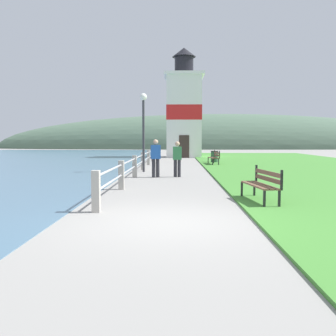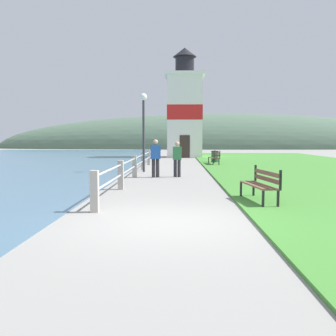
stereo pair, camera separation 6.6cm
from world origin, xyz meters
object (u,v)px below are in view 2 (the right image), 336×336
Objects in this scene: park_bench_near at (261,183)px; trash_bin at (215,157)px; park_bench_midway at (215,157)px; person_by_railing at (156,157)px; lamp_post at (144,118)px; person_strolling at (177,158)px; lighthouse at (185,110)px.

park_bench_near is 16.37m from trash_bin.
person_by_railing is at bearing 62.38° from park_bench_midway.
person_strolling is at bearing -55.62° from lamp_post.
person_by_railing is at bearing -94.80° from lighthouse.
trash_bin is (0.20, 2.09, -0.12)m from park_bench_midway.
lighthouse is at bearing 81.62° from lamp_post.
lamp_post is (-4.11, -5.14, 2.20)m from park_bench_midway.
person_strolling is 3.57m from lamp_post.
lighthouse is at bearing -94.07° from park_bench_near.
person_strolling is (-0.59, -18.14, -3.43)m from lighthouse.
lamp_post is (-2.30, -15.65, -1.54)m from lighthouse.
lighthouse is 18.70m from person_by_railing.
trash_bin is (3.54, 9.91, -0.47)m from person_by_railing.
person_by_railing is 3.34m from lamp_post.
lamp_post reaches higher than park_bench_midway.
park_bench_near is 0.47× the size of lamp_post.
park_bench_near is 2.20× the size of trash_bin.
person_strolling is at bearing -91.88° from lighthouse.
lamp_post is at bearing 46.89° from park_bench_midway.
person_strolling is at bearing -79.25° from park_bench_near.
park_bench_near is at bearing -160.23° from person_strolling.
park_bench_near is 14.28m from park_bench_midway.
lighthouse is (-1.64, 24.78, 3.74)m from park_bench_near.
lighthouse is at bearing 103.40° from trash_bin.
trash_bin is (2.00, -8.41, -3.86)m from lighthouse.
lighthouse reaches higher than trash_bin.
lighthouse reaches higher than person_by_railing.
lighthouse is at bearing -0.71° from person_strolling.
lamp_post reaches higher than park_bench_near.
lighthouse is at bearing -18.69° from person_by_railing.
person_by_railing is at bearing -71.65° from park_bench_near.
person_by_railing reaches higher than park_bench_near.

